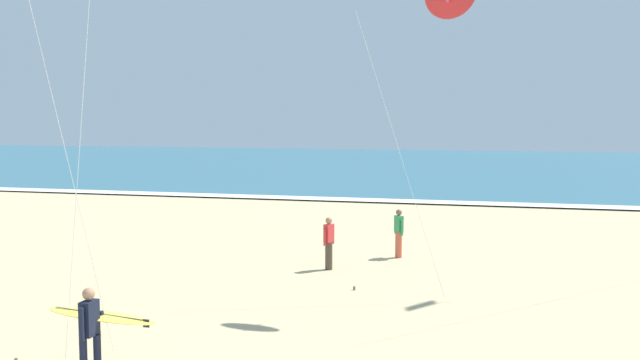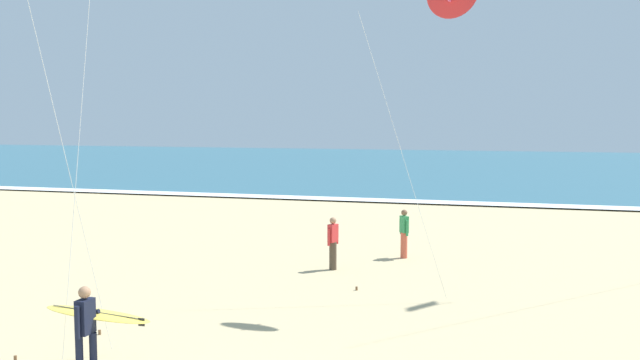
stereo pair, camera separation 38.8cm
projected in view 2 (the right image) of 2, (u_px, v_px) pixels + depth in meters
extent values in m
cube|color=#2D6075|center=(471.00, 166.00, 65.66)|extent=(160.00, 60.00, 0.08)
cube|color=white|center=(433.00, 202.00, 37.22)|extent=(160.00, 1.60, 0.01)
cylinder|color=black|center=(80.00, 360.00, 11.92)|extent=(0.13, 0.13, 0.88)
cylinder|color=black|center=(93.00, 358.00, 12.03)|extent=(0.13, 0.13, 0.88)
cube|color=black|center=(85.00, 317.00, 11.91)|extent=(0.20, 0.34, 0.60)
cube|color=white|center=(80.00, 314.00, 11.93)|extent=(0.01, 0.20, 0.32)
sphere|color=#A87A59|center=(84.00, 292.00, 11.87)|extent=(0.21, 0.21, 0.21)
cylinder|color=black|center=(77.00, 323.00, 11.69)|extent=(0.09, 0.09, 0.56)
cylinder|color=black|center=(93.00, 307.00, 12.12)|extent=(0.09, 0.09, 0.26)
cylinder|color=black|center=(93.00, 312.00, 12.23)|extent=(0.25, 0.08, 0.14)
ellipsoid|color=#EFD14C|center=(98.00, 314.00, 12.26)|extent=(2.06, 0.57, 0.20)
cube|color=#333333|center=(98.00, 312.00, 12.26)|extent=(1.80, 0.02, 0.12)
cube|color=#262628|center=(141.00, 322.00, 12.03)|extent=(0.12, 0.01, 0.14)
cylinder|color=silver|center=(402.00, 152.00, 17.57)|extent=(2.43, 0.59, 7.20)
cylinder|color=brown|center=(357.00, 288.00, 18.50)|extent=(0.06, 0.06, 0.10)
cylinder|color=silver|center=(56.00, 119.00, 12.91)|extent=(1.56, 0.83, 8.87)
cylinder|color=brown|center=(15.00, 358.00, 13.14)|extent=(0.06, 0.06, 0.10)
cylinder|color=silver|center=(77.00, 170.00, 13.29)|extent=(0.67, 2.17, 6.92)
cylinder|color=brown|center=(100.00, 332.00, 14.73)|extent=(0.06, 0.06, 0.10)
cylinder|color=#4C3D2D|center=(333.00, 256.00, 20.99)|extent=(0.22, 0.22, 0.84)
cube|color=red|center=(333.00, 233.00, 20.93)|extent=(0.29, 0.36, 0.54)
sphere|color=#A87A59|center=(333.00, 221.00, 20.89)|extent=(0.20, 0.20, 0.20)
cylinder|color=red|center=(329.00, 237.00, 20.77)|extent=(0.08, 0.08, 0.50)
cylinder|color=red|center=(337.00, 236.00, 21.10)|extent=(0.08, 0.08, 0.50)
cylinder|color=#D8593F|center=(404.00, 245.00, 22.73)|extent=(0.22, 0.22, 0.84)
cube|color=#339351|center=(404.00, 224.00, 22.67)|extent=(0.34, 0.36, 0.54)
sphere|color=brown|center=(404.00, 213.00, 22.64)|extent=(0.20, 0.20, 0.20)
cylinder|color=#339351|center=(401.00, 226.00, 22.88)|extent=(0.08, 0.08, 0.50)
cylinder|color=#339351|center=(407.00, 228.00, 22.49)|extent=(0.08, 0.08, 0.50)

